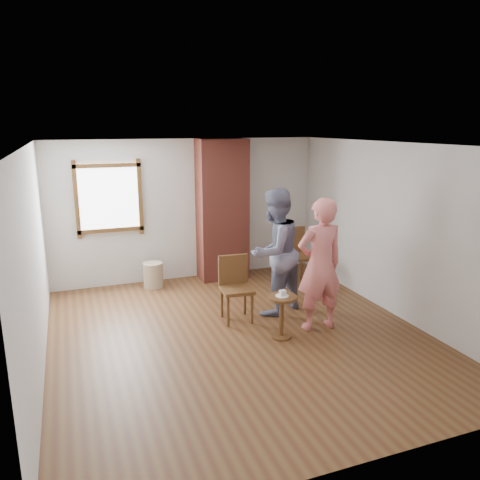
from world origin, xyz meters
The scene contains 12 objects.
ground centered at (0.00, 0.00, 0.00)m, with size 5.50×5.50×0.00m, color brown.
room_shell centered at (-0.06, 0.61, 1.81)m, with size 5.04×5.52×2.62m.
brick_chimney centered at (0.60, 2.50, 1.30)m, with size 0.90×0.50×2.60m, color #A14739.
stoneware_crock centered at (-0.75, 2.40, 0.23)m, with size 0.35×0.35×0.45m, color tan.
dark_pot centered at (-0.71, 2.40, 0.07)m, with size 0.14×0.14×0.14m, color black.
dining_chair_left centered at (0.16, 0.57, 0.54)m, with size 0.48×0.48×0.96m.
dining_chair_right centered at (1.73, 1.72, 0.58)m, with size 0.50×0.50×1.03m.
side_table centered at (0.53, -0.26, 0.40)m, with size 0.40×0.40×0.60m.
cake_plate centered at (0.53, -0.26, 0.60)m, with size 0.18×0.18×0.01m, color white.
cake_slice centered at (0.54, -0.26, 0.64)m, with size 0.08×0.07×0.06m, color white.
man centered at (0.80, 0.60, 0.97)m, with size 0.94×0.73×1.94m, color #131535.
person_pink centered at (1.15, -0.16, 0.95)m, with size 0.69×0.45×1.89m, color #EB7775.
Camera 1 is at (-2.08, -5.62, 2.85)m, focal length 35.00 mm.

